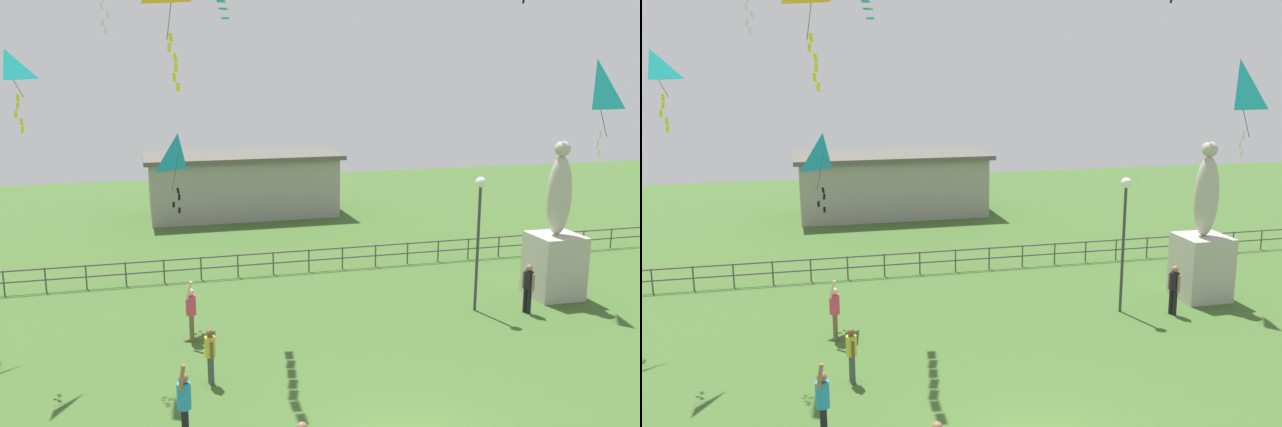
# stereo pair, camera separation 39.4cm
# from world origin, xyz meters

# --- Properties ---
(statue_monument) EXTENTS (1.73, 1.73, 5.81)m
(statue_monument) POSITION_xyz_m (9.13, 8.58, 1.83)
(statue_monument) COLOR #B2AD9E
(statue_monument) RESTS_ON ground_plane
(lamppost) EXTENTS (0.36, 0.36, 4.75)m
(lamppost) POSITION_xyz_m (5.61, 7.93, 3.42)
(lamppost) COLOR #38383D
(lamppost) RESTS_ON ground_plane
(person_1) EXTENTS (0.29, 0.47, 1.56)m
(person_1) POSITION_xyz_m (-3.98, 4.55, 0.90)
(person_1) COLOR #3F4C47
(person_1) RESTS_ON ground_plane
(person_2) EXTENTS (0.32, 0.52, 2.01)m
(person_2) POSITION_xyz_m (-4.87, 1.66, 1.01)
(person_2) COLOR black
(person_2) RESTS_ON ground_plane
(person_3) EXTENTS (0.35, 0.52, 2.01)m
(person_3) POSITION_xyz_m (-4.23, 7.70, 1.01)
(person_3) COLOR brown
(person_3) RESTS_ON ground_plane
(person_4) EXTENTS (0.32, 0.51, 1.74)m
(person_4) POSITION_xyz_m (7.23, 7.23, 1.00)
(person_4) COLOR black
(person_4) RESTS_ON ground_plane
(kite_1) EXTENTS (0.95, 1.19, 2.24)m
(kite_1) POSITION_xyz_m (-8.91, 7.83, 8.33)
(kite_1) COLOR #19B2B2
(kite_2) EXTENTS (1.02, 0.88, 2.65)m
(kite_2) POSITION_xyz_m (-4.29, 9.76, 5.56)
(kite_2) COLOR #198CD1
(kite_3) EXTENTS (0.82, 0.80, 2.33)m
(kite_3) POSITION_xyz_m (5.29, 1.82, 7.89)
(kite_3) COLOR #19B2B2
(waterfront_railing) EXTENTS (36.02, 0.06, 0.95)m
(waterfront_railing) POSITION_xyz_m (-0.35, 14.00, 0.62)
(waterfront_railing) COLOR #4C4742
(waterfront_railing) RESTS_ON ground_plane
(pavilion_building) EXTENTS (10.96, 5.01, 3.53)m
(pavilion_building) POSITION_xyz_m (0.20, 26.00, 1.79)
(pavilion_building) COLOR gray
(pavilion_building) RESTS_ON ground_plane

